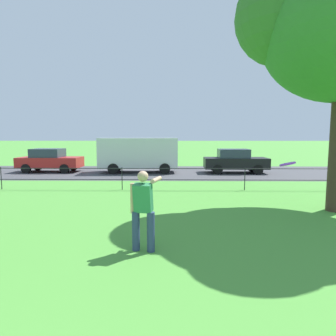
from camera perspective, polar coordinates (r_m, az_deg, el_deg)
name	(u,v)px	position (r m, az deg, el deg)	size (l,w,h in m)	color
street_strip	(139,172)	(19.19, -5.73, -0.80)	(80.00, 7.53, 0.01)	#424247
park_fence	(122,175)	(12.92, -9.05, -1.28)	(32.44, 0.04, 1.00)	black
tree_small_lawn	(332,27)	(10.87, 29.57, 23.04)	(5.67, 5.20, 7.59)	#423023
person_thrower	(143,208)	(5.98, -4.89, -7.85)	(0.63, 0.76, 1.67)	navy
frisbee	(287,164)	(5.42, 22.46, 0.74)	(0.35, 0.35, 0.09)	purple
car_red_right	(50,160)	(20.72, -22.25, 1.44)	(4.01, 1.83, 1.54)	red
panel_van_left	(139,153)	(18.94, -5.77, 2.95)	(5.07, 2.25, 2.24)	silver
car_black_far_left	(235,161)	(19.13, 13.04, 1.38)	(4.03, 1.87, 1.54)	black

